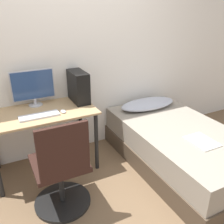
# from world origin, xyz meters

# --- Properties ---
(ground_plane) EXTENTS (14.00, 14.00, 0.00)m
(ground_plane) POSITION_xyz_m (0.00, 0.00, 0.00)
(ground_plane) COLOR brown
(wall_back) EXTENTS (8.00, 0.05, 2.50)m
(wall_back) POSITION_xyz_m (0.00, 1.35, 1.25)
(wall_back) COLOR silver
(wall_back) RESTS_ON ground_plane
(desk) EXTENTS (1.14, 0.62, 0.73)m
(desk) POSITION_xyz_m (-0.46, 1.02, 0.62)
(desk) COLOR tan
(desk) RESTS_ON ground_plane
(office_chair) EXTENTS (0.54, 0.54, 0.95)m
(office_chair) POSITION_xyz_m (-0.46, 0.33, 0.37)
(office_chair) COLOR black
(office_chair) RESTS_ON ground_plane
(bed) EXTENTS (1.05, 1.87, 0.49)m
(bed) POSITION_xyz_m (0.96, 0.39, 0.24)
(bed) COLOR #4C3D2D
(bed) RESTS_ON ground_plane
(pillow) EXTENTS (0.80, 0.36, 0.11)m
(pillow) POSITION_xyz_m (0.96, 1.07, 0.54)
(pillow) COLOR #B2B7C6
(pillow) RESTS_ON bed
(magazine) EXTENTS (0.24, 0.32, 0.01)m
(magazine) POSITION_xyz_m (0.94, 0.06, 0.50)
(magazine) COLOR silver
(magazine) RESTS_ON bed
(monitor) EXTENTS (0.47, 0.16, 0.41)m
(monitor) POSITION_xyz_m (-0.48, 1.23, 0.95)
(monitor) COLOR #B7B7BC
(monitor) RESTS_ON desk
(keyboard) EXTENTS (0.40, 0.13, 0.02)m
(keyboard) POSITION_xyz_m (-0.50, 0.89, 0.74)
(keyboard) COLOR silver
(keyboard) RESTS_ON desk
(pc_tower) EXTENTS (0.16, 0.36, 0.36)m
(pc_tower) POSITION_xyz_m (0.01, 1.13, 0.91)
(pc_tower) COLOR black
(pc_tower) RESTS_ON desk
(mouse) EXTENTS (0.06, 0.09, 0.02)m
(mouse) POSITION_xyz_m (-0.25, 0.89, 0.74)
(mouse) COLOR silver
(mouse) RESTS_ON desk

